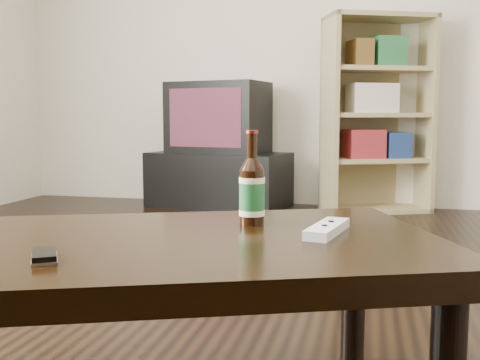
% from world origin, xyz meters
% --- Properties ---
extents(wall_back, '(5.00, 0.02, 2.70)m').
position_xyz_m(wall_back, '(0.00, 3.01, 1.35)').
color(wall_back, silver).
rests_on(wall_back, ground).
extents(tv_stand, '(1.14, 0.74, 0.42)m').
position_xyz_m(tv_stand, '(-0.80, 2.74, 0.21)').
color(tv_stand, black).
rests_on(tv_stand, floor).
extents(tv, '(0.80, 0.59, 0.54)m').
position_xyz_m(tv, '(-0.80, 2.74, 0.69)').
color(tv, black).
rests_on(tv, tv_stand).
extents(bookshelf, '(0.84, 0.61, 1.42)m').
position_xyz_m(bookshelf, '(0.37, 2.80, 0.74)').
color(bookshelf, '#A38C54').
rests_on(bookshelf, floor).
extents(coffee_table, '(1.32, 1.04, 0.43)m').
position_xyz_m(coffee_table, '(-0.07, -0.32, 0.38)').
color(coffee_table, black).
rests_on(coffee_table, floor).
extents(beer_bottle, '(0.07, 0.07, 0.23)m').
position_xyz_m(beer_bottle, '(0.06, -0.12, 0.52)').
color(beer_bottle, black).
rests_on(beer_bottle, coffee_table).
extents(phone, '(0.09, 0.10, 0.02)m').
position_xyz_m(phone, '(-0.25, -0.55, 0.44)').
color(phone, silver).
rests_on(phone, coffee_table).
extents(remote, '(0.09, 0.20, 0.02)m').
position_xyz_m(remote, '(0.24, -0.20, 0.44)').
color(remote, silver).
rests_on(remote, coffee_table).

